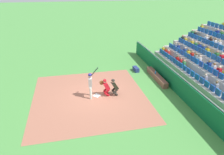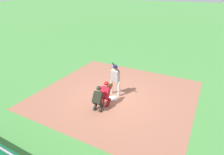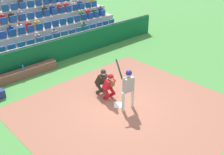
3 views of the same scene
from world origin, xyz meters
TOP-DOWN VIEW (x-y plane):
  - ground_plane at (0.00, 0.00)m, footprint 160.00×160.00m
  - infield_dirt_patch at (0.00, 0.50)m, footprint 8.27×7.80m
  - home_plate_marker at (0.00, 0.00)m, footprint 0.62×0.62m
  - batter_at_plate at (-0.08, 0.41)m, footprint 0.63×0.74m
  - catcher_crouching at (-0.04, -0.64)m, footprint 0.46×0.71m
  - home_plate_umpire at (-0.11, -1.23)m, footprint 0.49×0.52m
  - dugout_wall at (0.00, -5.70)m, footprint 16.96×0.24m
  - dugout_bench at (1.68, -5.15)m, footprint 3.46×0.40m
  - water_bottle_on_bench at (1.80, -5.05)m, footprint 0.07×0.07m
  - equipment_duffel_bag at (3.67, -4.02)m, footprint 0.84×0.41m

SIDE VIEW (x-z plane):
  - ground_plane at x=0.00m, z-range 0.00..0.00m
  - infield_dirt_patch at x=0.00m, z-range 0.00..0.01m
  - home_plate_marker at x=0.00m, z-range 0.01..0.02m
  - equipment_duffel_bag at x=3.67m, z-range 0.00..0.36m
  - dugout_bench at x=1.68m, z-range 0.00..0.44m
  - water_bottle_on_bench at x=1.80m, z-range 0.44..0.71m
  - dugout_wall at x=0.00m, z-range -0.03..1.36m
  - home_plate_umpire at x=-0.11m, z-range 0.06..1.32m
  - catcher_crouching at x=-0.04m, z-range 0.07..1.35m
  - batter_at_plate at x=-0.08m, z-range 0.05..2.16m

